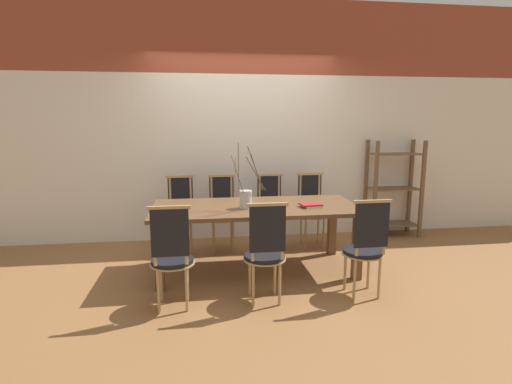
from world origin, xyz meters
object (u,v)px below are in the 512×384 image
(vase_centerpiece, at_px, (246,198))
(book_stack, at_px, (311,205))
(shelving_rack, at_px, (393,189))
(dining_table, at_px, (256,214))
(chair_near_center, at_px, (366,246))
(chair_far_center, at_px, (271,209))

(vase_centerpiece, bearing_deg, book_stack, -3.64)
(vase_centerpiece, xyz_separation_m, shelving_rack, (2.23, 1.17, -0.16))
(book_stack, bearing_deg, dining_table, 165.67)
(dining_table, xyz_separation_m, shelving_rack, (2.11, 1.07, 0.04))
(chair_near_center, distance_m, vase_centerpiece, 1.29)
(dining_table, bearing_deg, vase_centerpiece, -140.35)
(dining_table, height_order, vase_centerpiece, vase_centerpiece)
(chair_far_center, distance_m, shelving_rack, 1.83)
(chair_far_center, distance_m, book_stack, 1.02)
(dining_table, distance_m, vase_centerpiece, 0.26)
(dining_table, xyz_separation_m, chair_near_center, (0.90, -0.81, -0.13))
(chair_far_center, bearing_deg, shelving_rack, -171.80)
(vase_centerpiece, distance_m, book_stack, 0.70)
(chair_near_center, xyz_separation_m, vase_centerpiece, (-1.02, 0.71, 0.34))
(chair_far_center, bearing_deg, chair_near_center, 110.19)
(chair_far_center, height_order, book_stack, chair_far_center)
(chair_near_center, height_order, vase_centerpiece, vase_centerpiece)
(chair_near_center, distance_m, chair_far_center, 1.73)
(chair_near_center, bearing_deg, chair_far_center, 110.19)
(dining_table, bearing_deg, chair_near_center, -41.97)
(dining_table, distance_m, chair_far_center, 0.88)
(dining_table, distance_m, chair_near_center, 1.22)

